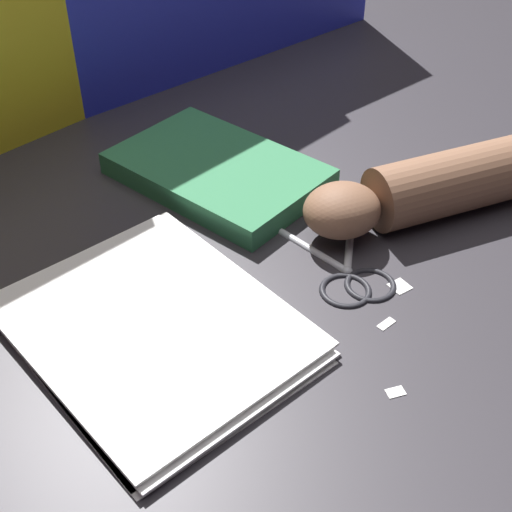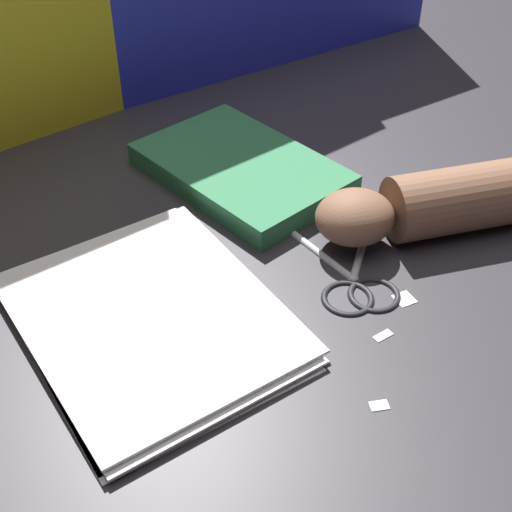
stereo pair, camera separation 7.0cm
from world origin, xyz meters
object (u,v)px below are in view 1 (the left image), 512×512
object	(u,v)px
paper_stack	(153,328)
scissors	(349,271)
book_closed	(218,171)
hand_forearm	(427,188)

from	to	relation	value
paper_stack	scissors	distance (m)	0.22
paper_stack	scissors	size ratio (longest dim) A/B	1.63
book_closed	paper_stack	bearing A→B (deg)	-141.90
paper_stack	book_closed	xyz separation A→B (m)	(0.22, 0.17, 0.01)
paper_stack	scissors	bearing A→B (deg)	-16.91
paper_stack	book_closed	distance (m)	0.28
hand_forearm	paper_stack	bearing A→B (deg)	172.36
paper_stack	book_closed	world-z (taller)	book_closed
paper_stack	hand_forearm	size ratio (longest dim) A/B	0.95
book_closed	scissors	xyz separation A→B (m)	(-0.01, -0.24, -0.01)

